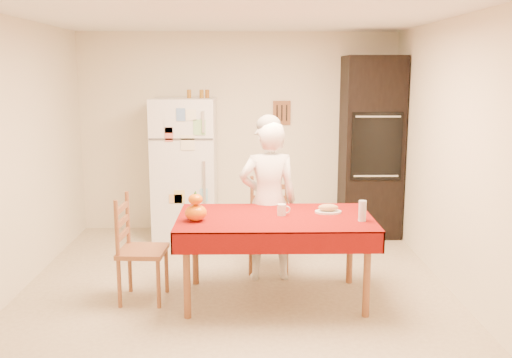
{
  "coord_description": "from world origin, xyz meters",
  "views": [
    {
      "loc": [
        0.11,
        -4.99,
        2.0
      ],
      "look_at": [
        0.19,
        0.2,
        1.03
      ],
      "focal_mm": 40.0,
      "sensor_mm": 36.0,
      "label": 1
    }
  ],
  "objects_px": {
    "chair_left": "(135,245)",
    "oven_cabinet": "(371,147)",
    "pumpkin_lower": "(196,213)",
    "bread_plate": "(328,212)",
    "wine_glass": "(362,211)",
    "refrigerator": "(185,168)",
    "seated_woman": "(268,201)",
    "chair_far": "(269,220)",
    "dining_table": "(275,224)",
    "coffee_mug": "(282,210)"
  },
  "relations": [
    {
      "from": "coffee_mug",
      "to": "wine_glass",
      "type": "relative_size",
      "value": 0.57
    },
    {
      "from": "refrigerator",
      "to": "coffee_mug",
      "type": "relative_size",
      "value": 17.0
    },
    {
      "from": "seated_woman",
      "to": "coffee_mug",
      "type": "height_order",
      "value": "seated_woman"
    },
    {
      "from": "pumpkin_lower",
      "to": "bread_plate",
      "type": "bearing_deg",
      "value": 12.49
    },
    {
      "from": "pumpkin_lower",
      "to": "bread_plate",
      "type": "xyz_separation_m",
      "value": [
        1.16,
        0.26,
        -0.06
      ]
    },
    {
      "from": "seated_woman",
      "to": "wine_glass",
      "type": "bearing_deg",
      "value": 132.74
    },
    {
      "from": "chair_far",
      "to": "seated_woman",
      "type": "distance_m",
      "value": 0.41
    },
    {
      "from": "seated_woman",
      "to": "coffee_mug",
      "type": "distance_m",
      "value": 0.49
    },
    {
      "from": "wine_glass",
      "to": "chair_left",
      "type": "bearing_deg",
      "value": 175.14
    },
    {
      "from": "dining_table",
      "to": "seated_woman",
      "type": "xyz_separation_m",
      "value": [
        -0.04,
        0.53,
        0.09
      ]
    },
    {
      "from": "chair_far",
      "to": "pumpkin_lower",
      "type": "height_order",
      "value": "chair_far"
    },
    {
      "from": "chair_left",
      "to": "bread_plate",
      "type": "xyz_separation_m",
      "value": [
        1.71,
        0.12,
        0.26
      ]
    },
    {
      "from": "oven_cabinet",
      "to": "chair_far",
      "type": "height_order",
      "value": "oven_cabinet"
    },
    {
      "from": "seated_woman",
      "to": "pumpkin_lower",
      "type": "distance_m",
      "value": 0.92
    },
    {
      "from": "chair_left",
      "to": "coffee_mug",
      "type": "bearing_deg",
      "value": -85.29
    },
    {
      "from": "seated_woman",
      "to": "chair_left",
      "type": "bearing_deg",
      "value": 17.9
    },
    {
      "from": "refrigerator",
      "to": "seated_woman",
      "type": "height_order",
      "value": "refrigerator"
    },
    {
      "from": "coffee_mug",
      "to": "wine_glass",
      "type": "distance_m",
      "value": 0.7
    },
    {
      "from": "chair_far",
      "to": "wine_glass",
      "type": "distance_m",
      "value": 1.29
    },
    {
      "from": "coffee_mug",
      "to": "pumpkin_lower",
      "type": "height_order",
      "value": "pumpkin_lower"
    },
    {
      "from": "chair_far",
      "to": "bread_plate",
      "type": "distance_m",
      "value": 0.91
    },
    {
      "from": "chair_left",
      "to": "seated_woman",
      "type": "bearing_deg",
      "value": -63.45
    },
    {
      "from": "pumpkin_lower",
      "to": "wine_glass",
      "type": "distance_m",
      "value": 1.41
    },
    {
      "from": "refrigerator",
      "to": "bread_plate",
      "type": "distance_m",
      "value": 2.42
    },
    {
      "from": "oven_cabinet",
      "to": "chair_far",
      "type": "bearing_deg",
      "value": -136.05
    },
    {
      "from": "refrigerator",
      "to": "pumpkin_lower",
      "type": "distance_m",
      "value": 2.19
    },
    {
      "from": "refrigerator",
      "to": "pumpkin_lower",
      "type": "relative_size",
      "value": 9.03
    },
    {
      "from": "wine_glass",
      "to": "pumpkin_lower",
      "type": "bearing_deg",
      "value": 178.93
    },
    {
      "from": "oven_cabinet",
      "to": "dining_table",
      "type": "bearing_deg",
      "value": -121.57
    },
    {
      "from": "oven_cabinet",
      "to": "pumpkin_lower",
      "type": "distance_m",
      "value": 2.97
    },
    {
      "from": "dining_table",
      "to": "wine_glass",
      "type": "relative_size",
      "value": 9.66
    },
    {
      "from": "oven_cabinet",
      "to": "seated_woman",
      "type": "height_order",
      "value": "oven_cabinet"
    },
    {
      "from": "coffee_mug",
      "to": "pumpkin_lower",
      "type": "relative_size",
      "value": 0.53
    },
    {
      "from": "chair_left",
      "to": "seated_woman",
      "type": "relative_size",
      "value": 0.61
    },
    {
      "from": "dining_table",
      "to": "chair_far",
      "type": "bearing_deg",
      "value": 91.33
    },
    {
      "from": "chair_left",
      "to": "bread_plate",
      "type": "height_order",
      "value": "chair_left"
    },
    {
      "from": "chair_left",
      "to": "wine_glass",
      "type": "relative_size",
      "value": 5.4
    },
    {
      "from": "seated_woman",
      "to": "bread_plate",
      "type": "relative_size",
      "value": 6.48
    },
    {
      "from": "coffee_mug",
      "to": "wine_glass",
      "type": "bearing_deg",
      "value": -16.91
    },
    {
      "from": "pumpkin_lower",
      "to": "dining_table",
      "type": "bearing_deg",
      "value": 11.06
    },
    {
      "from": "seated_woman",
      "to": "bread_plate",
      "type": "bearing_deg",
      "value": 136.81
    },
    {
      "from": "chair_left",
      "to": "oven_cabinet",
      "type": "bearing_deg",
      "value": -47.39
    },
    {
      "from": "dining_table",
      "to": "seated_woman",
      "type": "height_order",
      "value": "seated_woman"
    },
    {
      "from": "coffee_mug",
      "to": "wine_glass",
      "type": "xyz_separation_m",
      "value": [
        0.67,
        -0.2,
        0.04
      ]
    },
    {
      "from": "chair_left",
      "to": "dining_table",
      "type": "bearing_deg",
      "value": -87.3
    },
    {
      "from": "dining_table",
      "to": "pumpkin_lower",
      "type": "distance_m",
      "value": 0.71
    },
    {
      "from": "wine_glass",
      "to": "refrigerator",
      "type": "bearing_deg",
      "value": 128.32
    },
    {
      "from": "pumpkin_lower",
      "to": "refrigerator",
      "type": "bearing_deg",
      "value": 98.43
    },
    {
      "from": "bread_plate",
      "to": "wine_glass",
      "type": "bearing_deg",
      "value": -48.78
    },
    {
      "from": "oven_cabinet",
      "to": "coffee_mug",
      "type": "bearing_deg",
      "value": -120.91
    }
  ]
}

